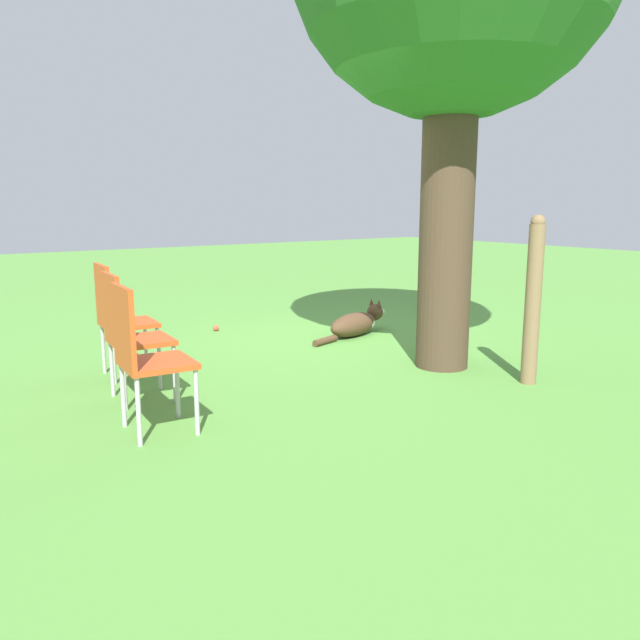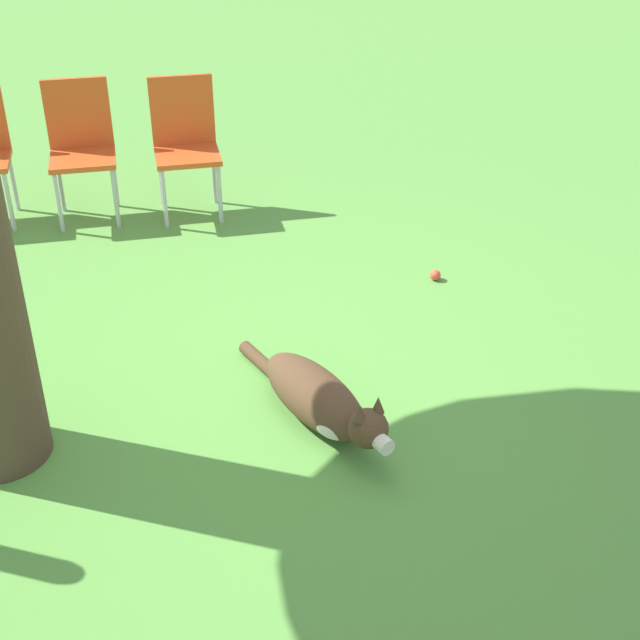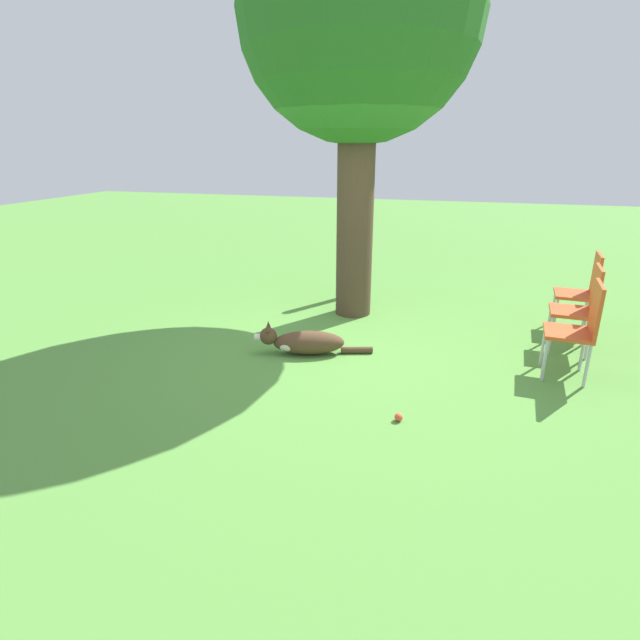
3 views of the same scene
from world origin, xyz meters
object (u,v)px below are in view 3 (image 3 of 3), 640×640
Objects in this scene: red_chair_1 at (582,304)px; oak_tree at (360,20)px; red_chair_2 at (584,288)px; tennis_ball at (399,417)px; red_chair_0 at (580,325)px; fence_post at (353,250)px; dog at (303,342)px.

oak_tree is at bearing -8.56° from red_chair_1.
tennis_ball is at bearing 60.94° from red_chair_2.
red_chair_2 is 3.25m from tennis_ball.
red_chair_2 is (2.74, 0.07, -2.88)m from oak_tree.
red_chair_0 reaches higher than tennis_ball.
oak_tree is at bearing -77.24° from fence_post.
dog is 1.30× the size of red_chair_2.
dog reaches higher than tennis_ball.
red_chair_1 is 13.94× the size of tennis_ball.
fence_post is at bearing 102.76° from oak_tree.
oak_tree is at bearing -23.40° from red_chair_0.
fence_post is (-0.18, 0.78, -2.74)m from oak_tree.
fence_post is 3.36m from red_chair_0.
oak_tree is 3.62m from dog.
tennis_ball is at bearing 54.93° from red_chair_1.
red_chair_0 is at bearing -28.39° from oak_tree.
red_chair_0 is (2.44, -1.32, -2.88)m from oak_tree.
red_chair_2 is at bearing -96.92° from red_chair_0.
dog is 2.97m from red_chair_1.
red_chair_2 is (2.91, -0.71, -0.14)m from fence_post.
red_chair_0 is at bearing 40.11° from tennis_ball.
red_chair_1 is at bearing -26.93° from fence_post.
red_chair_0 is 1.42m from red_chair_2.
red_chair_1 is at bearing 83.08° from red_chair_2.
fence_post reaches higher than dog.
oak_tree is 3.94× the size of dog.
tennis_ball is at bearing 119.75° from dog.
tennis_ball is (-1.50, -1.27, -0.51)m from red_chair_0.
red_chair_1 is (0.15, 0.70, 0.00)m from red_chair_0.
red_chair_0 is 1.00× the size of red_chair_1.
red_chair_0 is at bearing 166.69° from dog.
oak_tree is at bearing 6.51° from red_chair_2.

